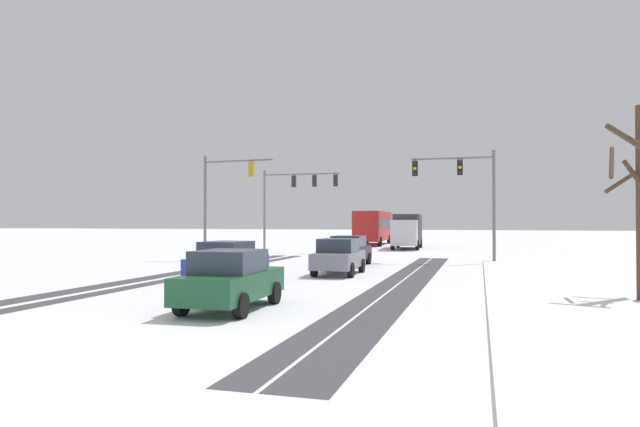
# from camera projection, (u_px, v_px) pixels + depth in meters

# --- Properties ---
(ground_plane) EXTENTS (300.00, 300.00, 0.00)m
(ground_plane) POSITION_uv_depth(u_px,v_px,m) (41.00, 350.00, 10.38)
(ground_plane) COLOR white
(wheel_track_left_lane) EXTENTS (0.72, 29.63, 0.01)m
(wheel_track_left_lane) POSITION_uv_depth(u_px,v_px,m) (391.00, 282.00, 22.09)
(wheel_track_left_lane) COLOR #424247
(wheel_track_left_lane) RESTS_ON ground
(wheel_track_right_lane) EXTENTS (1.00, 29.63, 0.01)m
(wheel_track_right_lane) POSITION_uv_depth(u_px,v_px,m) (166.00, 275.00, 24.86)
(wheel_track_right_lane) COLOR #424247
(wheel_track_right_lane) RESTS_ON ground
(wheel_track_center) EXTENTS (1.02, 29.63, 0.01)m
(wheel_track_center) POSITION_uv_depth(u_px,v_px,m) (415.00, 282.00, 21.82)
(wheel_track_center) COLOR #424247
(wheel_track_center) RESTS_ON ground
(wheel_track_oncoming) EXTENTS (0.77, 29.63, 0.01)m
(wheel_track_oncoming) POSITION_uv_depth(u_px,v_px,m) (192.00, 276.00, 24.51)
(wheel_track_oncoming) COLOR #424247
(wheel_track_oncoming) RESTS_ON ground
(sidewalk_kerb_right) EXTENTS (4.00, 29.63, 0.12)m
(sidewalk_kerb_right) POSITION_uv_depth(u_px,v_px,m) (546.00, 289.00, 19.25)
(sidewalk_kerb_right) COLOR white
(sidewalk_kerb_right) RESTS_ON ground
(traffic_signal_far_left) EXTENTS (6.24, 0.46, 6.50)m
(traffic_signal_far_left) POSITION_uv_depth(u_px,v_px,m) (294.00, 191.00, 43.87)
(traffic_signal_far_left) COLOR slate
(traffic_signal_far_left) RESTS_ON ground
(traffic_signal_near_right) EXTENTS (4.82, 0.41, 6.50)m
(traffic_signal_near_right) POSITION_uv_depth(u_px,v_px,m) (465.00, 184.00, 32.43)
(traffic_signal_near_right) COLOR slate
(traffic_signal_near_right) RESTS_ON ground
(traffic_signal_near_left) EXTENTS (4.72, 0.48, 6.50)m
(traffic_signal_near_left) POSITION_uv_depth(u_px,v_px,m) (222.00, 190.00, 34.46)
(traffic_signal_near_left) COLOR slate
(traffic_signal_near_left) RESTS_ON ground
(car_black_lead) EXTENTS (1.84, 4.10, 1.62)m
(car_black_lead) POSITION_uv_depth(u_px,v_px,m) (349.00, 251.00, 30.10)
(car_black_lead) COLOR black
(car_black_lead) RESTS_ON ground
(car_grey_second) EXTENTS (1.91, 4.14, 1.62)m
(car_grey_second) POSITION_uv_depth(u_px,v_px,m) (339.00, 256.00, 25.06)
(car_grey_second) COLOR slate
(car_grey_second) RESTS_ON ground
(car_blue_third) EXTENTS (1.94, 4.15, 1.62)m
(car_blue_third) POSITION_uv_depth(u_px,v_px,m) (228.00, 262.00, 21.70)
(car_blue_third) COLOR #233899
(car_blue_third) RESTS_ON ground
(car_dark_green_fourth) EXTENTS (1.94, 4.15, 1.62)m
(car_dark_green_fourth) POSITION_uv_depth(u_px,v_px,m) (231.00, 280.00, 15.09)
(car_dark_green_fourth) COLOR #194C2D
(car_dark_green_fourth) RESTS_ON ground
(bus_oncoming) EXTENTS (3.00, 11.09, 3.38)m
(bus_oncoming) POSITION_uv_depth(u_px,v_px,m) (374.00, 225.00, 57.13)
(bus_oncoming) COLOR #B21E1E
(bus_oncoming) RESTS_ON ground
(box_truck_delivery) EXTENTS (2.55, 7.49, 3.02)m
(box_truck_delivery) POSITION_uv_depth(u_px,v_px,m) (407.00, 230.00, 48.49)
(box_truck_delivery) COLOR #B7BABF
(box_truck_delivery) RESTS_ON ground
(bare_tree_sidewalk_near) EXTENTS (1.79, 2.10, 5.93)m
(bare_tree_sidewalk_near) POSITION_uv_depth(u_px,v_px,m) (640.00, 194.00, 16.95)
(bare_tree_sidewalk_near) COLOR #4C3828
(bare_tree_sidewalk_near) RESTS_ON ground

